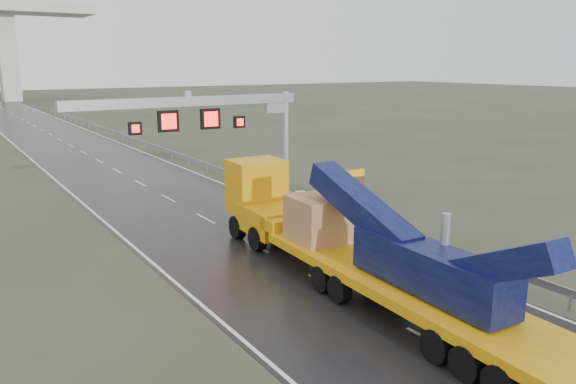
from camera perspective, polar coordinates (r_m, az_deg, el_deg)
ground at (r=21.02m, az=10.56°, el=-12.71°), size 400.00×400.00×0.00m
road at (r=55.96m, az=-18.65°, el=3.00°), size 11.00×200.00×0.02m
guardrail at (r=48.43m, az=-8.72°, el=2.91°), size 0.20×140.00×1.40m
sign_gantry at (r=35.30m, az=-6.89°, el=7.31°), size 14.90×1.20×7.42m
heavy_haul_truck at (r=23.94m, az=4.99°, el=-4.41°), size 3.93×20.98×4.90m
exit_sign_pair at (r=35.60m, az=6.74°, el=1.13°), size 1.49×0.22×2.55m
striped_barrier at (r=35.77m, az=1.25°, el=-0.77°), size 0.72×0.52×1.09m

